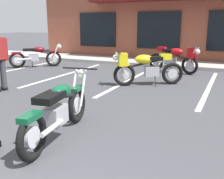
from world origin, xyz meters
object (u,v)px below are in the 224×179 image
at_px(motorcycle_foreground_classic, 59,109).
at_px(motorcycle_cream_vintage, 175,58).
at_px(motorcycle_green_cafe_racer, 36,56).
at_px(motorcycle_silver_naked, 145,67).

bearing_deg(motorcycle_foreground_classic, motorcycle_cream_vintage, 86.60).
relative_size(motorcycle_green_cafe_racer, motorcycle_cream_vintage, 0.84).
xyz_separation_m(motorcycle_silver_naked, motorcycle_cream_vintage, (0.34, 2.47, 0.00)).
height_order(motorcycle_silver_naked, motorcycle_green_cafe_racer, same).
height_order(motorcycle_foreground_classic, motorcycle_green_cafe_racer, same).
bearing_deg(motorcycle_cream_vintage, motorcycle_silver_naked, -97.75).
xyz_separation_m(motorcycle_foreground_classic, motorcycle_cream_vintage, (0.39, 6.56, 0.07)).
relative_size(motorcycle_silver_naked, motorcycle_green_cafe_racer, 1.09).
height_order(motorcycle_foreground_classic, motorcycle_silver_naked, same).
bearing_deg(motorcycle_green_cafe_racer, motorcycle_silver_naked, -14.26).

